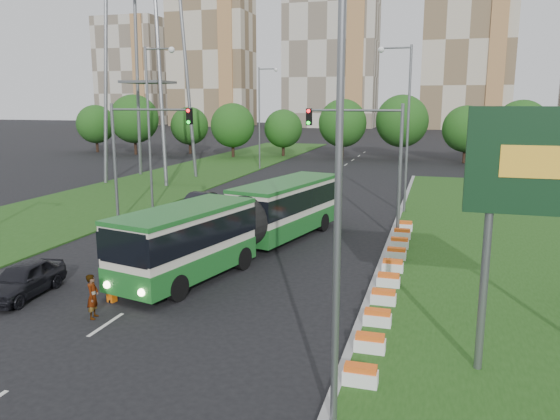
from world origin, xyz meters
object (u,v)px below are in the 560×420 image
(car_left_far, at_px, (199,203))
(shopping_trolley, at_px, (112,295))
(traffic_mast_left, at_px, (136,145))
(traffic_mast_median, at_px, (373,149))
(articulated_bus, at_px, (245,221))
(car_left_near, at_px, (23,279))
(pedestrian, at_px, (93,296))

(car_left_far, height_order, shopping_trolley, car_left_far)
(traffic_mast_left, xyz_separation_m, car_left_far, (1.96, 5.09, -4.62))
(traffic_mast_median, relative_size, articulated_bus, 0.44)
(car_left_near, relative_size, shopping_trolley, 7.64)
(traffic_mast_median, distance_m, car_left_far, 14.57)
(traffic_mast_left, bearing_deg, traffic_mast_median, 3.77)
(traffic_mast_median, distance_m, traffic_mast_left, 15.19)
(traffic_mast_left, height_order, car_left_near, traffic_mast_left)
(traffic_mast_median, distance_m, shopping_trolley, 17.25)
(articulated_bus, height_order, car_left_far, articulated_bus)
(car_left_near, height_order, shopping_trolley, car_left_near)
(car_left_far, bearing_deg, traffic_mast_median, -12.63)
(traffic_mast_left, relative_size, articulated_bus, 0.44)
(traffic_mast_median, height_order, articulated_bus, traffic_mast_median)
(car_left_far, height_order, pedestrian, pedestrian)
(traffic_mast_median, xyz_separation_m, car_left_near, (-12.87, -14.33, -4.61))
(traffic_mast_left, bearing_deg, car_left_near, -80.25)
(articulated_bus, relative_size, car_left_far, 4.09)
(articulated_bus, bearing_deg, car_left_far, 139.74)
(traffic_mast_median, xyz_separation_m, articulated_bus, (-6.08, -5.51, -3.52))
(shopping_trolley, bearing_deg, car_left_far, 117.76)
(pedestrian, bearing_deg, car_left_far, -1.10)
(articulated_bus, distance_m, car_left_far, 12.00)
(traffic_mast_median, xyz_separation_m, traffic_mast_left, (-15.16, -1.00, 0.00))
(traffic_mast_median, relative_size, shopping_trolley, 14.12)
(car_left_near, relative_size, pedestrian, 2.50)
(traffic_mast_median, height_order, pedestrian, traffic_mast_median)
(traffic_mast_median, bearing_deg, traffic_mast_left, -176.23)
(pedestrian, relative_size, shopping_trolley, 3.06)
(pedestrian, bearing_deg, car_left_near, 59.66)
(shopping_trolley, bearing_deg, traffic_mast_left, 130.24)
(traffic_mast_left, height_order, pedestrian, traffic_mast_left)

